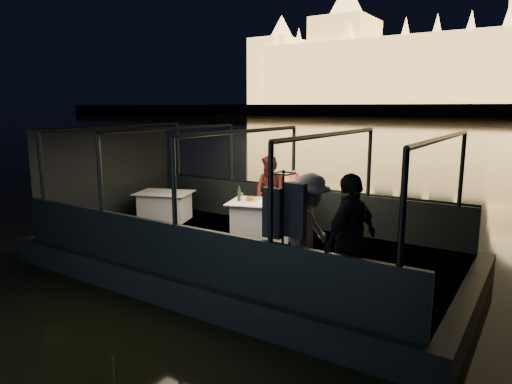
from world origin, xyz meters
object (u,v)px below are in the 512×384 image
Objects in this scene: coat_stand at (283,237)px; wine_bottle at (239,194)px; passenger_stripe at (308,235)px; passenger_dark at (350,248)px; dining_table_aft at (165,205)px; person_woman_coral at (294,199)px; chair_port_right at (292,215)px; person_man_maroon at (270,195)px; dining_table_central at (263,219)px; chair_port_left at (268,209)px.

coat_stand is 5.63× the size of wine_bottle.
passenger_dark is at bearing -111.54° from passenger_stripe.
dining_table_aft is 6.12m from passenger_dark.
passenger_dark is 3.93m from wine_bottle.
passenger_stripe is (1.74, -2.76, 0.10)m from person_woman_coral.
dining_table_aft is at bearing -148.20° from chair_port_right.
person_woman_coral is 0.82× the size of person_man_maroon.
dining_table_aft is at bearing 152.90° from coat_stand.
person_woman_coral is (-0.11, 0.27, 0.30)m from chair_port_right.
person_woman_coral is 4.08× the size of wine_bottle.
coat_stand is at bearing -27.10° from dining_table_aft.
person_man_maroon reaches higher than dining_table_central.
passenger_dark is (0.96, 0.20, -0.05)m from coat_stand.
chair_port_left is 0.47× the size of passenger_dark.
passenger_stripe is at bearing -80.86° from person_woman_coral.
wine_bottle is (-3.34, 2.08, 0.06)m from passenger_dark.
coat_stand reaches higher than passenger_dark.
passenger_stripe is at bearing -95.83° from passenger_dark.
passenger_dark reaches higher than dining_table_central.
coat_stand is at bearing -41.50° from chair_port_right.
person_woman_coral reaches higher than chair_port_right.
chair_port_right reaches higher than chair_port_left.
dining_table_central is at bearing -56.16° from chair_port_left.
chair_port_left is 3.88m from coat_stand.
chair_port_left is at bearing 124.80° from coat_stand.
person_woman_coral is at bearing 48.82° from wine_bottle.
coat_stand is at bearing 155.16° from passenger_stripe.
person_woman_coral is at bearing 3.32° from person_man_maroon.
passenger_stripe is (1.62, -2.49, 0.40)m from chair_port_right.
dining_table_central is 0.65m from chair_port_right.
dining_table_aft is at bearing -154.06° from chair_port_left.
coat_stand is (1.44, -2.95, 0.45)m from chair_port_right.
chair_port_left is at bearing 16.56° from dining_table_aft.
dining_table_central is at bearing 1.73° from dining_table_aft.
dining_table_aft is 1.33× the size of chair_port_right.
dining_table_aft is at bearing -98.40° from passenger_dark.
wine_bottle reaches higher than chair_port_left.
person_man_maroon is (0.02, 0.08, 0.30)m from chair_port_left.
person_man_maroon reaches higher than chair_port_right.
passenger_dark is at bearing -21.31° from dining_table_aft.
passenger_dark reaches higher than passenger_stripe.
person_woman_coral is (0.65, 0.06, 0.30)m from chair_port_left.
dining_table_central is 0.73m from chair_port_left.
coat_stand reaches higher than person_woman_coral.
chair_port_left is (-0.30, 0.66, 0.06)m from dining_table_central.
passenger_dark reaches higher than chair_port_right.
dining_table_central is 1.06× the size of person_woman_coral.
dining_table_aft is at bearing 176.62° from wine_bottle.
chair_port_right is at bearing 35.58° from wine_bottle.
chair_port_left is 0.47× the size of coat_stand.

